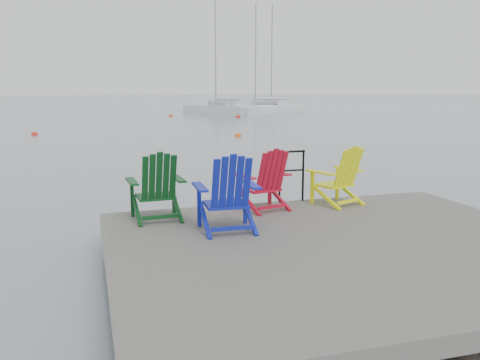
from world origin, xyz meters
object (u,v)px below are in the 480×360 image
object	(u,v)px
handrail	(292,171)
chair_blue	(228,193)
chair_green	(157,186)
buoy_c	(238,117)
sailboat_near	(219,110)
buoy_a	(238,136)
sailboat_far	(260,109)
buoy_b	(35,135)
chair_yellow	(340,176)
buoy_d	(171,116)
sailboat_mid	(271,108)
chair_red	(265,179)

from	to	relation	value
handrail	chair_blue	xyz separation A→B (m)	(-1.57, -1.52, 0.00)
handrail	chair_green	bearing A→B (deg)	-165.54
handrail	buoy_c	bearing A→B (deg)	74.99
sailboat_near	buoy_a	bearing A→B (deg)	-132.33
sailboat_far	buoy_b	xyz separation A→B (m)	(-20.29, -22.01, -0.36)
chair_yellow	sailboat_far	world-z (taller)	sailboat_far
chair_blue	sailboat_far	size ratio (longest dim) A/B	0.10
chair_blue	buoy_d	xyz separation A→B (m)	(5.43, 39.07, -1.05)
sailboat_far	chair_blue	bearing A→B (deg)	-174.01
sailboat_far	buoy_c	xyz separation A→B (m)	(-4.99, -8.91, -0.36)
sailboat_mid	buoy_b	distance (m)	32.48
handrail	chair_green	size ratio (longest dim) A/B	0.87
chair_red	chair_yellow	distance (m)	1.34
buoy_c	buoy_d	distance (m)	6.26
chair_green	chair_red	bearing A→B (deg)	1.67
sailboat_mid	buoy_b	bearing A→B (deg)	-104.78
chair_green	buoy_d	size ratio (longest dim) A/B	2.79
chair_green	chair_blue	bearing A→B (deg)	-49.51
chair_blue	chair_green	bearing A→B (deg)	135.97
handrail	sailboat_far	xyz separation A→B (m)	(14.18, 43.17, -0.69)
chair_yellow	sailboat_near	size ratio (longest dim) A/B	0.09
handrail	buoy_a	size ratio (longest dim) A/B	2.58
chair_red	sailboat_far	distance (m)	46.11
chair_yellow	buoy_b	size ratio (longest dim) A/B	2.91
handrail	sailboat_near	bearing A→B (deg)	77.36
buoy_c	chair_blue	bearing A→B (deg)	-106.73
sailboat_mid	sailboat_far	world-z (taller)	sailboat_mid
chair_blue	buoy_d	world-z (taller)	chair_blue
handrail	buoy_c	size ratio (longest dim) A/B	2.27
chair_green	chair_red	size ratio (longest dim) A/B	1.03
buoy_d	chair_red	bearing A→B (deg)	-96.78
sailboat_near	buoy_c	xyz separation A→B (m)	(0.06, -6.48, -0.36)
buoy_a	chair_yellow	bearing A→B (deg)	-101.03
buoy_d	chair_green	bearing A→B (deg)	-99.35
chair_yellow	buoy_a	bearing A→B (deg)	59.03
sailboat_near	buoy_c	bearing A→B (deg)	-119.82
buoy_c	buoy_d	size ratio (longest dim) A/B	1.07
sailboat_far	buoy_a	distance (m)	27.85
chair_green	sailboat_mid	xyz separation A→B (m)	(18.47, 45.52, -0.67)
chair_green	chair_yellow	world-z (taller)	chair_green
chair_red	sailboat_mid	bearing A→B (deg)	55.77
sailboat_near	sailboat_mid	bearing A→B (deg)	0.65
handrail	buoy_b	distance (m)	22.05
buoy_a	handrail	bearing A→B (deg)	-103.49
sailboat_mid	buoy_d	size ratio (longest dim) A/B	31.46
chair_red	buoy_d	xyz separation A→B (m)	(4.52, 38.03, -1.01)
handrail	sailboat_mid	xyz separation A→B (m)	(16.05, 44.89, -0.69)
chair_red	chair_yellow	world-z (taller)	chair_red
chair_blue	buoy_a	bearing A→B (deg)	75.53
sailboat_near	sailboat_mid	size ratio (longest dim) A/B	0.94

